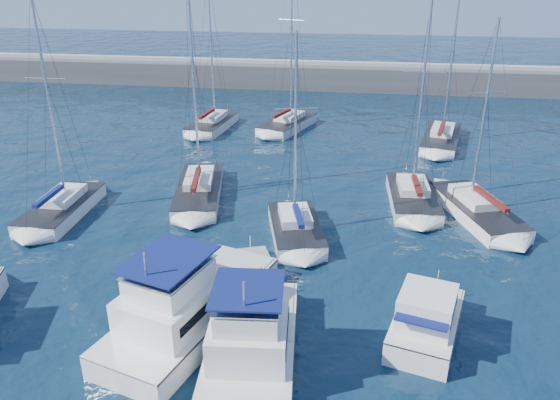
# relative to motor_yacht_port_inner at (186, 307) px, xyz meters

# --- Properties ---
(ground) EXTENTS (220.00, 220.00, 0.00)m
(ground) POSITION_rel_motor_yacht_port_inner_xyz_m (1.91, 2.02, -1.13)
(ground) COLOR black
(ground) RESTS_ON ground
(breakwater) EXTENTS (160.00, 6.00, 4.45)m
(breakwater) POSITION_rel_motor_yacht_port_inner_xyz_m (1.91, 54.02, -0.08)
(breakwater) COLOR #424244
(breakwater) RESTS_ON ground
(motor_yacht_port_inner) EXTENTS (6.89, 11.27, 4.69)m
(motor_yacht_port_inner) POSITION_rel_motor_yacht_port_inner_xyz_m (0.00, 0.00, 0.00)
(motor_yacht_port_inner) COLOR silver
(motor_yacht_port_inner) RESTS_ON ground
(motor_yacht_stbd_inner) EXTENTS (4.41, 8.46, 4.69)m
(motor_yacht_stbd_inner) POSITION_rel_motor_yacht_port_inner_xyz_m (3.47, -1.95, -0.00)
(motor_yacht_stbd_inner) COLOR silver
(motor_yacht_stbd_inner) RESTS_ON ground
(motor_yacht_stbd_outer) EXTENTS (4.10, 5.99, 3.20)m
(motor_yacht_stbd_outer) POSITION_rel_motor_yacht_port_inner_xyz_m (10.99, 0.72, -0.19)
(motor_yacht_stbd_outer) COLOR silver
(motor_yacht_stbd_outer) RESTS_ON ground
(sailboat_mid_a) EXTENTS (3.22, 7.62, 14.62)m
(sailboat_mid_a) POSITION_rel_motor_yacht_port_inner_xyz_m (-12.13, 10.79, -0.61)
(sailboat_mid_a) COLOR silver
(sailboat_mid_a) RESTS_ON ground
(sailboat_mid_b) EXTENTS (4.70, 9.57, 16.49)m
(sailboat_mid_b) POSITION_rel_motor_yacht_port_inner_xyz_m (-3.77, 15.21, -0.60)
(sailboat_mid_b) COLOR silver
(sailboat_mid_b) RESTS_ON ground
(sailboat_mid_c) EXTENTS (4.49, 7.18, 12.77)m
(sailboat_mid_c) POSITION_rel_motor_yacht_port_inner_xyz_m (3.96, 9.99, -0.62)
(sailboat_mid_c) COLOR silver
(sailboat_mid_c) RESTS_ON ground
(sailboat_mid_d) EXTENTS (3.50, 7.67, 14.68)m
(sailboat_mid_d) POSITION_rel_motor_yacht_port_inner_xyz_m (11.60, 16.08, -0.61)
(sailboat_mid_d) COLOR silver
(sailboat_mid_d) RESTS_ON ground
(sailboat_mid_e) EXTENTS (5.67, 9.12, 13.19)m
(sailboat_mid_e) POSITION_rel_motor_yacht_port_inner_xyz_m (15.69, 14.57, -0.63)
(sailboat_mid_e) COLOR silver
(sailboat_mid_e) RESTS_ON ground
(sailboat_back_a) EXTENTS (3.97, 8.01, 15.58)m
(sailboat_back_a) POSITION_rel_motor_yacht_port_inner_xyz_m (-7.27, 32.25, -0.60)
(sailboat_back_a) COLOR silver
(sailboat_back_a) RESTS_ON ground
(sailboat_back_b) EXTENTS (5.59, 8.37, 17.12)m
(sailboat_back_b) POSITION_rel_motor_yacht_port_inner_xyz_m (0.35, 33.37, -0.58)
(sailboat_back_b) COLOR silver
(sailboat_back_b) RESTS_ON ground
(sailboat_back_c) EXTENTS (4.90, 9.43, 14.51)m
(sailboat_back_c) POSITION_rel_motor_yacht_port_inner_xyz_m (15.34, 30.53, -0.62)
(sailboat_back_c) COLOR silver
(sailboat_back_c) RESTS_ON ground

